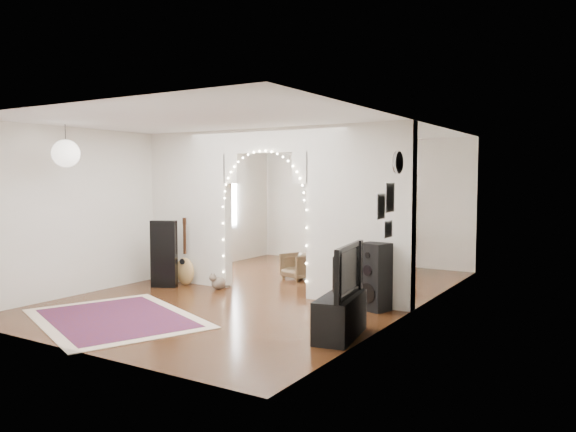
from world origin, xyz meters
The scene contains 25 objects.
floor centered at (0.00, 0.00, 0.00)m, with size 7.50×7.50×0.00m, color black.
ceiling centered at (0.00, 0.00, 2.70)m, with size 5.00×7.50×0.02m, color white.
wall_back centered at (0.00, 3.75, 1.35)m, with size 5.00×0.02×2.70m, color silver.
wall_front centered at (0.00, -3.75, 1.35)m, with size 5.00×0.02×2.70m, color silver.
wall_left centered at (-2.50, 0.00, 1.35)m, with size 0.02×7.50×2.70m, color silver.
wall_right centered at (2.50, 0.00, 1.35)m, with size 0.02×7.50×2.70m, color silver.
divider_wall centered at (0.00, 0.00, 1.42)m, with size 5.00×0.20×2.70m.
fairy_lights centered at (0.00, -0.13, 1.55)m, with size 1.64×0.04×1.60m, color #FFEABF, non-canonical shape.
window centered at (-2.47, 1.80, 1.50)m, with size 0.04×1.20×1.40m, color white.
wall_clock centered at (2.48, -0.60, 2.10)m, with size 0.31×0.31×0.03m, color white.
picture_frames centered at (2.48, -1.00, 1.50)m, with size 0.02×0.50×0.70m, color white, non-canonical shape.
paper_lantern centered at (-1.90, -2.40, 2.25)m, with size 0.40×0.40×0.40m, color white.
ceiling_fan centered at (0.00, 2.00, 2.40)m, with size 1.10×1.10×0.30m, color #A97338, non-canonical shape.
area_rug centered at (-0.77, -2.54, 0.01)m, with size 2.50×1.87×0.02m, color maroon.
guitar_case centered at (-1.75, -0.60, 0.58)m, with size 0.44×0.15×1.16m, color black.
acoustic_guitar centered at (-1.58, -0.25, 0.44)m, with size 0.42×0.20×1.01m.
tabby_cat centered at (-0.83, -0.27, 0.12)m, with size 0.24×0.45×0.30m.
floor_speaker centered at (2.02, -0.25, 0.48)m, with size 0.46×0.42×0.97m.
media_console centered at (2.20, -1.73, 0.25)m, with size 0.40×1.00×0.50m, color black.
tv centered at (2.20, -1.73, 0.81)m, with size 1.07×0.14×0.62m, color black.
bookcase centered at (-0.10, 3.50, 0.76)m, with size 1.49×0.38×1.53m, color beige.
dining_table centered at (0.54, 3.48, 0.68)m, with size 1.27×0.91×0.76m.
flower_vase centered at (0.54, 3.48, 0.85)m, with size 0.18×0.18×0.19m, color white.
dining_chair_left centered at (0.39, 1.58, 0.23)m, with size 0.49×0.51×0.46m, color brown.
dining_chair_right centered at (-0.16, 1.28, 0.24)m, with size 0.52×0.54×0.49m, color brown.
Camera 1 is at (5.12, -7.67, 1.91)m, focal length 35.00 mm.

